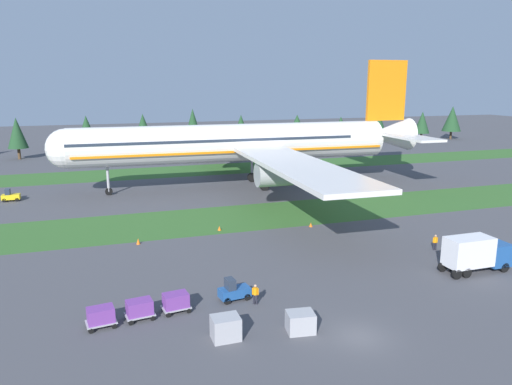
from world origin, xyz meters
TOP-DOWN VIEW (x-y plane):
  - ground_plane at (0.00, 0.00)m, footprint 400.00×400.00m
  - grass_strip_near at (0.00, 33.37)m, footprint 320.00×13.01m
  - grass_strip_far at (0.00, 71.39)m, footprint 320.00×13.01m
  - airliner at (7.28, 52.32)m, footprint 64.82×79.51m
  - baggage_tug at (-7.00, 8.69)m, footprint 2.75×1.63m
  - cargo_dolly_lead at (-11.99, 8.03)m, footprint 2.38×1.78m
  - cargo_dolly_second at (-14.86, 7.65)m, footprint 2.38×1.78m
  - cargo_dolly_third at (-17.74, 7.27)m, footprint 2.38×1.78m
  - catering_truck at (17.00, 7.53)m, footprint 6.96×2.32m
  - pushback_tractor at (-30.66, 53.38)m, footprint 2.64×1.37m
  - ground_crew_marshaller at (-5.50, 7.36)m, footprint 0.52×0.36m
  - ground_crew_loader at (17.41, 14.01)m, footprint 0.55×0.36m
  - uld_container_0 at (-9.25, 2.68)m, footprint 2.01×1.61m
  - uld_container_1 at (-3.74, 2.00)m, footprint 2.19×1.85m
  - taxiway_marker_0 at (-3.41, 28.40)m, footprint 0.44×0.44m
  - taxiway_marker_1 at (8.08, 26.32)m, footprint 0.44×0.44m
  - taxiway_marker_2 at (-13.50, 26.09)m, footprint 0.44×0.44m
  - distant_tree_line at (1.22, 101.90)m, footprint 191.67×10.18m

SIDE VIEW (x-z plane):
  - ground_plane at x=0.00m, z-range 0.00..0.00m
  - grass_strip_near at x=0.00m, z-range 0.00..0.01m
  - grass_strip_far at x=0.00m, z-range 0.00..0.01m
  - taxiway_marker_1 at x=8.08m, z-range 0.00..0.54m
  - taxiway_marker_0 at x=-3.41m, z-range 0.00..0.57m
  - taxiway_marker_2 at x=-13.50m, z-range 0.00..0.68m
  - uld_container_1 at x=-3.74m, z-range 0.00..1.51m
  - baggage_tug at x=-7.00m, z-range -0.17..1.80m
  - pushback_tractor at x=-30.66m, z-range -0.17..1.80m
  - uld_container_0 at x=-9.25m, z-range 0.00..1.71m
  - cargo_dolly_lead at x=-11.99m, z-range 0.14..1.69m
  - cargo_dolly_second at x=-14.86m, z-range 0.14..1.69m
  - cargo_dolly_third at x=-17.74m, z-range 0.14..1.69m
  - ground_crew_marshaller at x=-5.50m, z-range 0.08..1.82m
  - ground_crew_loader at x=17.41m, z-range 0.08..1.82m
  - catering_truck at x=17.00m, z-range 0.16..3.74m
  - distant_tree_line at x=1.22m, z-range 0.91..12.59m
  - airliner at x=7.28m, z-range -3.12..18.91m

